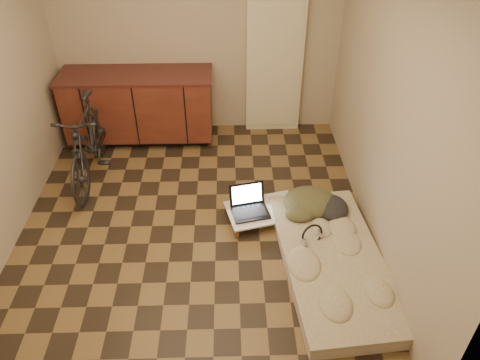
{
  "coord_description": "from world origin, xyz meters",
  "views": [
    {
      "loc": [
        0.37,
        -3.55,
        3.28
      ],
      "look_at": [
        0.47,
        0.04,
        0.55
      ],
      "focal_mm": 35.0,
      "sensor_mm": 36.0,
      "label": 1
    }
  ],
  "objects_px": {
    "bicycle": "(88,137)",
    "laptop": "(249,206)",
    "lap_desk": "(263,211)",
    "futon": "(332,262)"
  },
  "relations": [
    {
      "from": "bicycle",
      "to": "laptop",
      "type": "height_order",
      "value": "bicycle"
    },
    {
      "from": "laptop",
      "to": "lap_desk",
      "type": "bearing_deg",
      "value": -10.09
    },
    {
      "from": "lap_desk",
      "to": "laptop",
      "type": "height_order",
      "value": "laptop"
    },
    {
      "from": "laptop",
      "to": "bicycle",
      "type": "bearing_deg",
      "value": 143.13
    },
    {
      "from": "futon",
      "to": "bicycle",
      "type": "bearing_deg",
      "value": 143.47
    },
    {
      "from": "futon",
      "to": "laptop",
      "type": "distance_m",
      "value": 1.02
    },
    {
      "from": "bicycle",
      "to": "futon",
      "type": "xyz_separation_m",
      "value": [
        2.5,
        -1.51,
        -0.44
      ]
    },
    {
      "from": "bicycle",
      "to": "futon",
      "type": "height_order",
      "value": "bicycle"
    },
    {
      "from": "bicycle",
      "to": "laptop",
      "type": "distance_m",
      "value": 1.97
    },
    {
      "from": "futon",
      "to": "lap_desk",
      "type": "relative_size",
      "value": 2.34
    }
  ]
}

